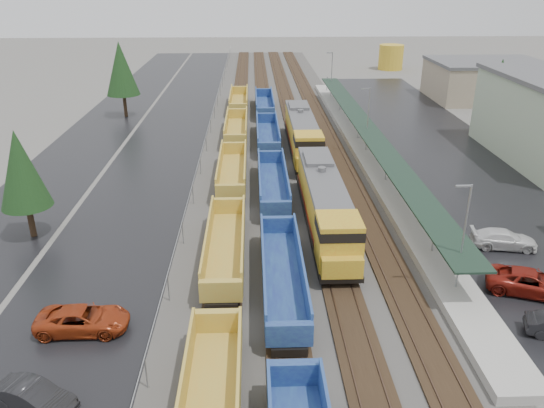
{
  "coord_description": "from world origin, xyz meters",
  "views": [
    {
      "loc": [
        -3.84,
        -9.66,
        19.79
      ],
      "look_at": [
        -2.33,
        31.26,
        2.0
      ],
      "focal_mm": 35.0,
      "sensor_mm": 36.0,
      "label": 1
    }
  ],
  "objects_px": {
    "locomotive_trail": "(302,134)",
    "parked_car_east_b": "(531,282)",
    "well_string_blue": "(277,221)",
    "storage_tank": "(391,57)",
    "parked_car_west_b": "(34,397)",
    "parked_car_west_c": "(83,320)",
    "parked_car_east_c": "(504,239)",
    "well_string_yellow": "(230,203)",
    "locomotive_lead": "(325,204)"
  },
  "relations": [
    {
      "from": "parked_car_west_b",
      "to": "storage_tank",
      "type": "bearing_deg",
      "value": -0.37
    },
    {
      "from": "storage_tank",
      "to": "parked_car_east_b",
      "type": "distance_m",
      "value": 92.14
    },
    {
      "from": "parked_car_west_b",
      "to": "parked_car_east_b",
      "type": "height_order",
      "value": "parked_car_east_b"
    },
    {
      "from": "parked_car_east_c",
      "to": "parked_car_east_b",
      "type": "bearing_deg",
      "value": -179.27
    },
    {
      "from": "locomotive_trail",
      "to": "parked_car_east_b",
      "type": "relative_size",
      "value": 3.49
    },
    {
      "from": "locomotive_lead",
      "to": "well_string_blue",
      "type": "height_order",
      "value": "locomotive_lead"
    },
    {
      "from": "well_string_yellow",
      "to": "storage_tank",
      "type": "bearing_deg",
      "value": 66.83
    },
    {
      "from": "locomotive_lead",
      "to": "parked_car_east_c",
      "type": "height_order",
      "value": "locomotive_lead"
    },
    {
      "from": "well_string_yellow",
      "to": "storage_tank",
      "type": "height_order",
      "value": "storage_tank"
    },
    {
      "from": "well_string_yellow",
      "to": "parked_car_east_c",
      "type": "xyz_separation_m",
      "value": [
        21.67,
        -6.85,
        -0.47
      ]
    },
    {
      "from": "parked_car_west_b",
      "to": "locomotive_lead",
      "type": "bearing_deg",
      "value": -18.84
    },
    {
      "from": "well_string_blue",
      "to": "parked_car_east_b",
      "type": "distance_m",
      "value": 19.17
    },
    {
      "from": "parked_car_west_b",
      "to": "parked_car_east_b",
      "type": "bearing_deg",
      "value": -50.05
    },
    {
      "from": "parked_car_west_b",
      "to": "parked_car_west_c",
      "type": "relative_size",
      "value": 0.79
    },
    {
      "from": "well_string_blue",
      "to": "parked_car_east_b",
      "type": "xyz_separation_m",
      "value": [
        16.67,
        -9.45,
        -0.39
      ]
    },
    {
      "from": "well_string_yellow",
      "to": "locomotive_trail",
      "type": "bearing_deg",
      "value": 65.54
    },
    {
      "from": "parked_car_west_b",
      "to": "parked_car_west_c",
      "type": "height_order",
      "value": "parked_car_west_c"
    },
    {
      "from": "locomotive_trail",
      "to": "parked_car_east_b",
      "type": "height_order",
      "value": "locomotive_trail"
    },
    {
      "from": "locomotive_lead",
      "to": "well_string_yellow",
      "type": "height_order",
      "value": "locomotive_lead"
    },
    {
      "from": "locomotive_trail",
      "to": "parked_car_east_c",
      "type": "xyz_separation_m",
      "value": [
        13.67,
        -24.43,
        -1.7
      ]
    },
    {
      "from": "well_string_yellow",
      "to": "parked_car_west_c",
      "type": "height_order",
      "value": "well_string_yellow"
    },
    {
      "from": "well_string_yellow",
      "to": "well_string_blue",
      "type": "distance_m",
      "value": 5.53
    },
    {
      "from": "well_string_blue",
      "to": "parked_car_east_b",
      "type": "height_order",
      "value": "well_string_blue"
    },
    {
      "from": "well_string_blue",
      "to": "parked_car_west_b",
      "type": "relative_size",
      "value": 22.95
    },
    {
      "from": "storage_tank",
      "to": "parked_car_west_c",
      "type": "height_order",
      "value": "storage_tank"
    },
    {
      "from": "well_string_blue",
      "to": "parked_car_west_b",
      "type": "height_order",
      "value": "well_string_blue"
    },
    {
      "from": "well_string_blue",
      "to": "storage_tank",
      "type": "xyz_separation_m",
      "value": [
        29.37,
        81.79,
        1.52
      ]
    },
    {
      "from": "parked_car_east_b",
      "to": "parked_car_west_b",
      "type": "bearing_deg",
      "value": 129.4
    },
    {
      "from": "well_string_blue",
      "to": "parked_car_east_c",
      "type": "distance_m",
      "value": 17.94
    },
    {
      "from": "well_string_blue",
      "to": "storage_tank",
      "type": "bearing_deg",
      "value": 70.25
    },
    {
      "from": "parked_car_west_b",
      "to": "well_string_blue",
      "type": "bearing_deg",
      "value": -11.92
    },
    {
      "from": "locomotive_lead",
      "to": "well_string_blue",
      "type": "bearing_deg",
      "value": -174.16
    },
    {
      "from": "well_string_yellow",
      "to": "parked_car_west_b",
      "type": "relative_size",
      "value": 22.09
    },
    {
      "from": "locomotive_trail",
      "to": "well_string_blue",
      "type": "distance_m",
      "value": 21.81
    },
    {
      "from": "parked_car_west_b",
      "to": "well_string_yellow",
      "type": "bearing_deg",
      "value": 1.08
    },
    {
      "from": "well_string_blue",
      "to": "parked_car_east_c",
      "type": "xyz_separation_m",
      "value": [
        17.67,
        -3.03,
        -0.46
      ]
    },
    {
      "from": "locomotive_trail",
      "to": "parked_car_east_c",
      "type": "bearing_deg",
      "value": -60.77
    },
    {
      "from": "storage_tank",
      "to": "well_string_yellow",
      "type": "bearing_deg",
      "value": -113.17
    },
    {
      "from": "locomotive_trail",
      "to": "well_string_yellow",
      "type": "xyz_separation_m",
      "value": [
        -8.0,
        -17.59,
        -1.22
      ]
    },
    {
      "from": "locomotive_lead",
      "to": "parked_car_east_c",
      "type": "distance_m",
      "value": 14.2
    },
    {
      "from": "locomotive_trail",
      "to": "storage_tank",
      "type": "height_order",
      "value": "storage_tank"
    },
    {
      "from": "storage_tank",
      "to": "parked_car_east_b",
      "type": "bearing_deg",
      "value": -97.92
    },
    {
      "from": "parked_car_west_b",
      "to": "locomotive_trail",
      "type": "bearing_deg",
      "value": -0.32
    },
    {
      "from": "parked_car_east_b",
      "to": "parked_car_east_c",
      "type": "xyz_separation_m",
      "value": [
        1.0,
        6.42,
        -0.07
      ]
    },
    {
      "from": "parked_car_west_c",
      "to": "parked_car_east_b",
      "type": "relative_size",
      "value": 0.95
    },
    {
      "from": "well_string_blue",
      "to": "locomotive_lead",
      "type": "bearing_deg",
      "value": 5.84
    },
    {
      "from": "locomotive_lead",
      "to": "well_string_yellow",
      "type": "xyz_separation_m",
      "value": [
        -8.0,
        3.41,
        -1.22
      ]
    },
    {
      "from": "well_string_blue",
      "to": "parked_car_west_b",
      "type": "distance_m",
      "value": 22.74
    },
    {
      "from": "locomotive_trail",
      "to": "parked_car_west_b",
      "type": "relative_size",
      "value": 4.64
    },
    {
      "from": "locomotive_lead",
      "to": "parked_car_west_c",
      "type": "relative_size",
      "value": 3.67
    }
  ]
}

